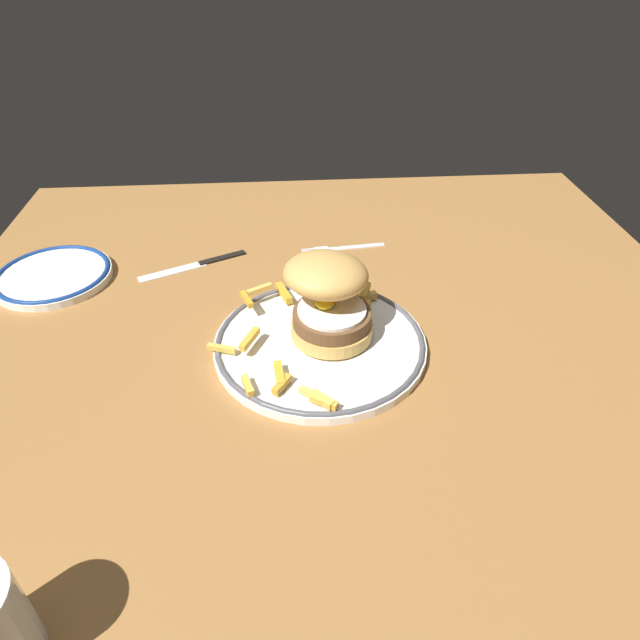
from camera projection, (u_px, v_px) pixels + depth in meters
ground_plane at (330, 344)px, 78.04cm from camera, size 112.22×106.86×4.00cm
dinner_plate at (320, 343)px, 73.79cm from camera, size 28.04×28.04×1.60cm
burger at (328, 296)px, 71.77cm from camera, size 15.74×15.73×10.68cm
fries_pile at (304, 333)px, 73.01cm from camera, size 23.61×26.09×2.27cm
side_plate at (53, 275)px, 87.27cm from camera, size 17.69×17.69×1.60cm
fork at (341, 248)px, 95.63cm from camera, size 14.46×2.93×0.36cm
knife at (202, 263)px, 91.51cm from camera, size 17.00×8.83×0.70cm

